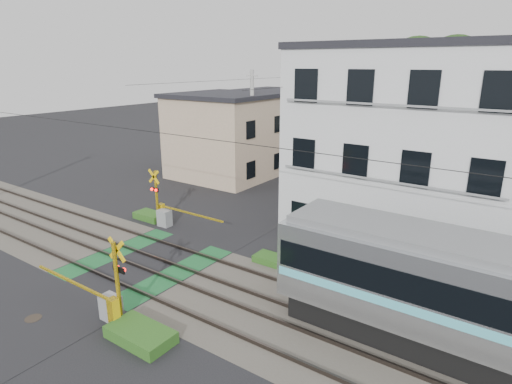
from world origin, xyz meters
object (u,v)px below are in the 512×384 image
Objects in this scene: crossing_signal_near at (111,303)px; crossing_signal_far at (164,213)px; pedestrian at (363,149)px; manhole_cover at (33,318)px; apartment_block at (413,146)px.

crossing_signal_near is 1.00× the size of crossing_signal_far.
crossing_signal_near is at bearing -54.71° from crossing_signal_far.
crossing_signal_far is 2.64× the size of pedestrian.
crossing_signal_near is 29.59m from pedestrian.
manhole_cover is at bearing -147.95° from crossing_signal_near.
crossing_signal_near and crossing_signal_far have the same top height.
crossing_signal_far is 9.25m from manhole_cover.
apartment_block is 18.83m from pedestrian.
pedestrian is 30.96m from manhole_cover.
apartment_block is at bearing 100.16° from pedestrian.
crossing_signal_near reaches higher than manhole_cover.
apartment_block is at bearing 27.78° from crossing_signal_far.
crossing_signal_far is at bearing 125.29° from crossing_signal_near.
crossing_signal_far is (-5.17, 7.31, 0.00)m from crossing_signal_near.
pedestrian is (2.48, 22.16, 0.19)m from crossing_signal_far.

